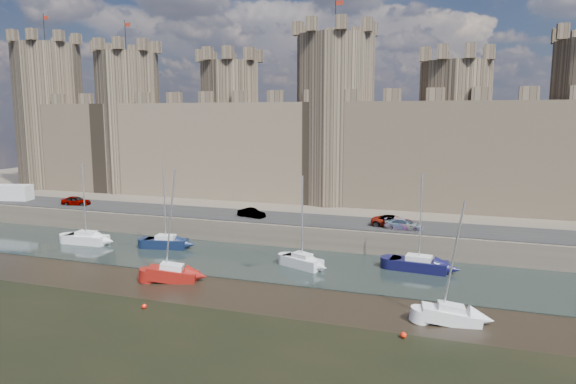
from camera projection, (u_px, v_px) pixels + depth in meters
name	position (u px, v px, depth m)	size (l,w,h in m)	color
ground	(99.00, 372.00, 29.72)	(160.00, 160.00, 0.00)	black
water_channel	(257.00, 261.00, 52.17)	(160.00, 12.00, 0.08)	black
quay	(339.00, 197.00, 85.67)	(160.00, 60.00, 2.50)	#4C443A
road	(288.00, 218.00, 61.15)	(160.00, 7.00, 0.10)	black
castle	(316.00, 137.00, 73.09)	(108.50, 11.00, 29.00)	#42382B
car_0	(76.00, 201.00, 70.03)	(1.55, 3.86, 1.32)	gray
car_1	(251.00, 213.00, 61.68)	(1.22, 3.51, 1.15)	gray
car_2	(403.00, 224.00, 55.26)	(1.69, 4.15, 1.21)	gray
car_3	(393.00, 221.00, 56.48)	(2.15, 4.67, 1.30)	gray
van	(13.00, 193.00, 73.95)	(5.29, 2.12, 2.31)	silver
sailboat_0	(86.00, 238.00, 58.98)	(5.06, 2.19, 9.28)	silver
sailboat_1	(166.00, 242.00, 57.10)	(4.92, 2.60, 9.38)	#0E1832
sailboat_2	(302.00, 261.00, 49.82)	(4.46, 3.11, 8.98)	silver
sailboat_3	(419.00, 264.00, 48.80)	(5.48, 2.52, 9.32)	black
sailboat_4	(172.00, 273.00, 45.87)	(4.66, 2.98, 10.17)	maroon
sailboat_5	(451.00, 314.00, 36.61)	(4.34, 2.24, 8.94)	silver
buoy_1	(144.00, 306.00, 39.42)	(0.38, 0.38, 0.38)	#FD1C0B
buoy_3	(403.00, 335.00, 34.22)	(0.42, 0.42, 0.42)	red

